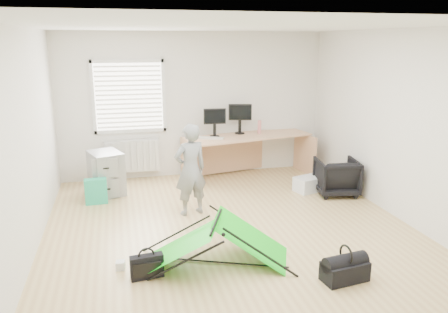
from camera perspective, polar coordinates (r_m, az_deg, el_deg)
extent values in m
plane|color=tan|center=(6.10, 0.91, -9.61)|extent=(5.50, 5.50, 0.00)
cube|color=silver|center=(8.32, -3.91, 6.72)|extent=(5.00, 0.02, 2.70)
cube|color=silver|center=(8.14, -12.31, 7.65)|extent=(1.20, 0.06, 1.20)
cube|color=silver|center=(8.30, -11.88, 0.07)|extent=(1.00, 0.12, 0.60)
cube|color=tan|center=(8.32, 3.18, 0.07)|extent=(2.46, 1.18, 0.80)
cube|color=gray|center=(7.64, -15.13, -2.09)|extent=(0.65, 0.74, 0.73)
cube|color=black|center=(8.06, -1.25, 3.94)|extent=(0.41, 0.12, 0.39)
cube|color=black|center=(8.35, 2.07, 4.42)|extent=(0.45, 0.20, 0.42)
cube|color=beige|center=(7.95, -1.71, 2.43)|extent=(0.49, 0.33, 0.02)
cylinder|color=#D07574|center=(8.40, 4.65, 3.87)|extent=(0.09, 0.09, 0.25)
imported|color=black|center=(7.61, 14.48, -2.56)|extent=(0.76, 0.78, 0.61)
imported|color=gray|center=(6.44, -4.41, -1.74)|extent=(0.57, 0.46, 1.38)
cube|color=white|center=(7.70, 10.95, -3.57)|extent=(0.52, 0.44, 0.25)
cube|color=#23AF7D|center=(7.27, -16.37, -4.38)|extent=(0.35, 0.17, 0.41)
cube|color=black|center=(5.00, -10.04, -13.98)|extent=(0.37, 0.15, 0.27)
cube|color=silver|center=(5.26, -13.37, -13.66)|extent=(0.11, 0.11, 0.10)
cube|color=black|center=(5.07, 15.49, -14.25)|extent=(0.53, 0.32, 0.22)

